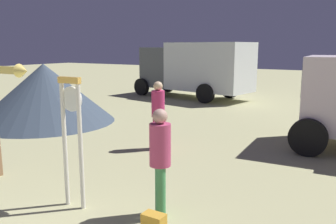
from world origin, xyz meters
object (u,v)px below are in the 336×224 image
(arrow_sign, at_px, (4,95))
(box_truck_far, at_px, (196,67))
(standing_clock, at_px, (72,129))
(dome_tent, at_px, (45,93))
(person_distant, at_px, (158,112))
(person_near_clock, at_px, (160,157))

(arrow_sign, distance_m, box_truck_far, 12.09)
(standing_clock, xyz_separation_m, dome_tent, (-5.75, 4.24, -0.29))
(person_distant, bearing_deg, box_truck_far, 111.05)
(person_near_clock, bearing_deg, box_truck_far, 114.48)
(box_truck_far, height_order, dome_tent, box_truck_far)
(arrow_sign, height_order, dome_tent, arrow_sign)
(arrow_sign, xyz_separation_m, person_near_clock, (3.37, 0.22, -0.73))
(standing_clock, relative_size, arrow_sign, 0.83)
(standing_clock, distance_m, person_distant, 3.55)
(person_near_clock, relative_size, dome_tent, 0.36)
(standing_clock, distance_m, box_truck_far, 12.77)
(person_distant, distance_m, dome_tent, 5.19)
(person_distant, bearing_deg, arrow_sign, -112.84)
(standing_clock, relative_size, box_truck_far, 0.33)
(box_truck_far, bearing_deg, person_near_clock, -65.52)
(arrow_sign, height_order, box_truck_far, box_truck_far)
(arrow_sign, relative_size, dome_tent, 0.55)
(person_distant, height_order, box_truck_far, box_truck_far)
(box_truck_far, relative_size, dome_tent, 1.35)
(box_truck_far, bearing_deg, arrow_sign, -80.68)
(standing_clock, xyz_separation_m, arrow_sign, (-2.00, 0.21, 0.38))
(person_near_clock, bearing_deg, arrow_sign, -176.23)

